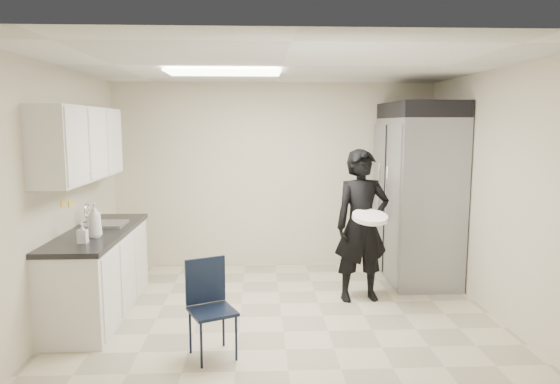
{
  "coord_description": "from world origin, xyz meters",
  "views": [
    {
      "loc": [
        -0.24,
        -5.05,
        2.03
      ],
      "look_at": [
        -0.01,
        0.2,
        1.31
      ],
      "focal_mm": 32.0,
      "sensor_mm": 36.0,
      "label": 1
    }
  ],
  "objects_px": {
    "folding_chair": "(212,311)",
    "lower_counter": "(99,274)",
    "man_tuxedo": "(362,226)",
    "commercial_fridge": "(417,200)"
  },
  "relations": [
    {
      "from": "folding_chair",
      "to": "lower_counter",
      "type": "bearing_deg",
      "value": 115.68
    },
    {
      "from": "commercial_fridge",
      "to": "lower_counter",
      "type": "bearing_deg",
      "value": -164.12
    },
    {
      "from": "man_tuxedo",
      "to": "commercial_fridge",
      "type": "bearing_deg",
      "value": 33.22
    },
    {
      "from": "lower_counter",
      "to": "commercial_fridge",
      "type": "xyz_separation_m",
      "value": [
        3.78,
        1.07,
        0.62
      ]
    },
    {
      "from": "lower_counter",
      "to": "man_tuxedo",
      "type": "bearing_deg",
      "value": 5.74
    },
    {
      "from": "folding_chair",
      "to": "man_tuxedo",
      "type": "bearing_deg",
      "value": 16.65
    },
    {
      "from": "man_tuxedo",
      "to": "lower_counter",
      "type": "bearing_deg",
      "value": 177.56
    },
    {
      "from": "folding_chair",
      "to": "man_tuxedo",
      "type": "relative_size",
      "value": 0.47
    },
    {
      "from": "lower_counter",
      "to": "folding_chair",
      "type": "bearing_deg",
      "value": -39.89
    },
    {
      "from": "commercial_fridge",
      "to": "folding_chair",
      "type": "bearing_deg",
      "value": -138.81
    }
  ]
}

